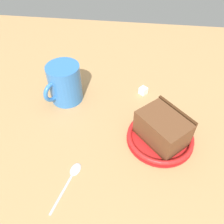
% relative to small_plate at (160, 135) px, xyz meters
% --- Properties ---
extents(ground_plane, '(1.15, 1.15, 0.02)m').
position_rel_small_plate_xyz_m(ground_plane, '(0.11, 0.00, -0.02)').
color(ground_plane, tan).
extents(small_plate, '(0.15, 0.15, 0.02)m').
position_rel_small_plate_xyz_m(small_plate, '(0.00, 0.00, 0.00)').
color(small_plate, red).
rests_on(small_plate, ground_plane).
extents(cake_slice, '(0.13, 0.13, 0.06)m').
position_rel_small_plate_xyz_m(cake_slice, '(-0.00, -0.00, 0.03)').
color(cake_slice, '#472814').
rests_on(cake_slice, small_plate).
extents(tea_mug, '(0.08, 0.10, 0.10)m').
position_rel_small_plate_xyz_m(tea_mug, '(0.24, -0.10, 0.04)').
color(tea_mug, '#3372BF').
rests_on(tea_mug, ground_plane).
extents(teaspoon, '(0.04, 0.11, 0.01)m').
position_rel_small_plate_xyz_m(teaspoon, '(0.17, 0.12, -0.00)').
color(teaspoon, silver).
rests_on(teaspoon, ground_plane).
extents(sugar_cube, '(0.03, 0.03, 0.02)m').
position_rel_small_plate_xyz_m(sugar_cube, '(0.04, -0.15, 0.00)').
color(sugar_cube, white).
rests_on(sugar_cube, ground_plane).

